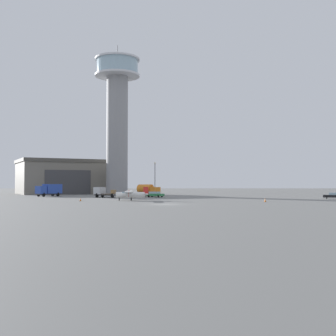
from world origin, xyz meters
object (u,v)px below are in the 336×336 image
at_px(truck_flatbed_silver, 104,192).
at_px(traffic_cone_near_left, 80,199).
at_px(truck_box_blue, 49,190).
at_px(truck_fuel_tanker_orange, 148,190).
at_px(airplane_white, 131,194).
at_px(light_post_west, 155,176).
at_px(car_black, 334,196).
at_px(control_tower, 117,110).
at_px(traffic_cone_near_right, 265,200).
at_px(car_green, 155,194).

xyz_separation_m(truck_flatbed_silver, traffic_cone_near_left, (-1.68, -19.80, -0.87)).
height_order(truck_box_blue, truck_fuel_tanker_orange, truck_box_blue).
xyz_separation_m(truck_box_blue, truck_fuel_tanker_orange, (24.76, 2.16, -0.06)).
distance_m(airplane_white, light_post_west, 36.19).
bearing_deg(traffic_cone_near_left, light_post_west, 71.08).
relative_size(truck_fuel_tanker_orange, car_black, 1.32).
height_order(truck_flatbed_silver, truck_fuel_tanker_orange, truck_fuel_tanker_orange).
relative_size(control_tower, truck_flatbed_silver, 6.37).
xyz_separation_m(light_post_west, traffic_cone_near_right, (20.58, -42.53, -5.06)).
distance_m(control_tower, airplane_white, 49.05).
distance_m(control_tower, traffic_cone_near_right, 63.48).
distance_m(traffic_cone_near_left, traffic_cone_near_right, 33.98).
bearing_deg(control_tower, traffic_cone_near_left, -92.37).
bearing_deg(car_black, car_green, 4.49).
xyz_separation_m(truck_fuel_tanker_orange, traffic_cone_near_left, (-11.48, -29.95, -1.34)).
distance_m(truck_box_blue, traffic_cone_near_right, 56.86).
height_order(airplane_white, truck_flatbed_silver, airplane_white).
height_order(truck_flatbed_silver, car_black, truck_flatbed_silver).
bearing_deg(car_black, truck_fuel_tanker_orange, -5.94).
bearing_deg(traffic_cone_near_left, car_black, 10.76).
distance_m(control_tower, truck_flatbed_silver, 34.55).
bearing_deg(car_black, truck_flatbed_silver, 9.35).
distance_m(control_tower, traffic_cone_near_left, 51.25).
height_order(airplane_white, truck_box_blue, truck_box_blue).
bearing_deg(car_green, truck_fuel_tanker_orange, 131.75).
xyz_separation_m(airplane_white, truck_flatbed_silver, (-7.55, 17.20, -0.05)).
bearing_deg(light_post_west, control_tower, 149.68).
height_order(truck_flatbed_silver, traffic_cone_near_right, truck_flatbed_silver).
xyz_separation_m(truck_flatbed_silver, traffic_cone_near_right, (32.03, -24.00, -0.83)).
distance_m(truck_flatbed_silver, traffic_cone_near_left, 19.90).
bearing_deg(airplane_white, truck_fuel_tanker_orange, -97.23).
xyz_separation_m(control_tower, truck_flatbed_silver, (-0.17, -25.13, -23.70)).
xyz_separation_m(truck_box_blue, car_green, (26.82, -6.92, -0.98)).
relative_size(car_green, light_post_west, 0.48).
distance_m(truck_flatbed_silver, truck_fuel_tanker_orange, 14.11).
height_order(truck_fuel_tanker_orange, car_black, truck_fuel_tanker_orange).
bearing_deg(truck_box_blue, light_post_west, 152.75).
height_order(control_tower, car_green, control_tower).
height_order(truck_flatbed_silver, light_post_west, light_post_west).
bearing_deg(traffic_cone_near_right, car_black, 37.91).
height_order(airplane_white, light_post_west, light_post_west).
bearing_deg(light_post_west, truck_fuel_tanker_orange, -101.17).
relative_size(truck_flatbed_silver, traffic_cone_near_left, 10.74).
relative_size(truck_box_blue, car_black, 1.37).
relative_size(car_black, traffic_cone_near_right, 6.42).
bearing_deg(car_black, light_post_west, -15.84).
distance_m(control_tower, car_black, 65.59).
xyz_separation_m(airplane_white, light_post_west, (3.91, 35.73, 4.19)).
distance_m(car_green, light_post_west, 18.09).
distance_m(airplane_white, truck_flatbed_silver, 18.78).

